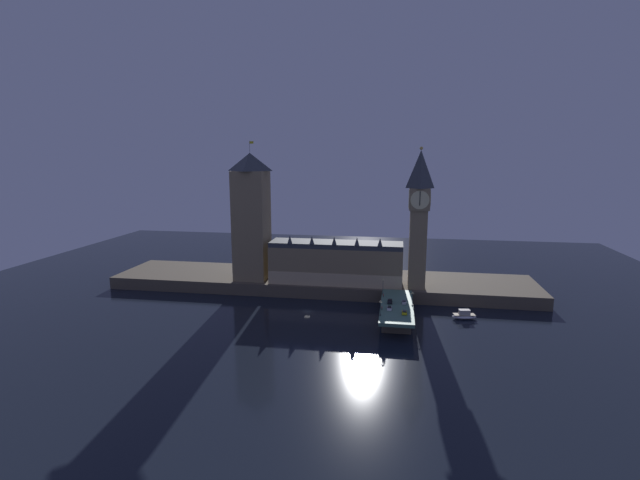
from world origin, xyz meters
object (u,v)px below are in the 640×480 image
car_southbound_lead (404,312)px  pedestrian_near_rail (382,308)px  car_northbound_trail (389,308)px  street_lamp_near (381,306)px  victoria_tower (251,217)px  clock_tower (419,215)px  car_southbound_trail (404,302)px  boat_downstream (464,316)px  street_lamp_mid (413,297)px  car_northbound_lead (390,301)px  street_lamp_far (383,285)px  pedestrian_far_rail (383,295)px

car_southbound_lead → pedestrian_near_rail: (-9.09, 3.25, 0.30)m
car_northbound_trail → street_lamp_near: (-3.43, -7.99, 3.32)m
victoria_tower → pedestrian_near_rail: victoria_tower is taller
clock_tower → car_southbound_trail: bearing=-102.2°
clock_tower → boat_downstream: 51.04m
street_lamp_near → street_lamp_mid: street_lamp_near is taller
car_southbound_trail → boat_downstream: size_ratio=0.39×
street_lamp_mid → street_lamp_near: bearing=-131.3°
victoria_tower → car_southbound_trail: size_ratio=16.78×
victoria_tower → car_northbound_lead: (71.81, -32.37, -31.11)m
car_southbound_trail → pedestrian_near_rail: 13.50m
car_southbound_lead → street_lamp_mid: (3.43, 10.85, 3.12)m
clock_tower → street_lamp_near: size_ratio=10.63×
pedestrian_near_rail → street_lamp_near: bearing=-93.2°
pedestrian_near_rail → street_lamp_mid: bearing=31.2°
car_northbound_trail → street_lamp_far: bearing=99.1°
car_northbound_lead → pedestrian_near_rail: size_ratio=2.75×
car_southbound_lead → street_lamp_near: 10.79m
victoria_tower → boat_downstream: 113.72m
street_lamp_near → pedestrian_near_rail: bearing=86.8°
pedestrian_near_rail → street_lamp_far: 22.61m
car_northbound_lead → street_lamp_mid: (9.49, -2.32, 3.02)m
pedestrian_near_rail → pedestrian_far_rail: size_ratio=1.05×
clock_tower → boat_downstream: bearing=-50.5°
car_southbound_trail → pedestrian_near_rail: pedestrian_near_rail is taller
car_northbound_lead → car_northbound_trail: 9.05m
victoria_tower → pedestrian_far_rail: (68.78, -24.73, -30.96)m
car_northbound_lead → car_northbound_trail: size_ratio=1.05×
car_northbound_trail → pedestrian_near_rail: pedestrian_near_rail is taller
street_lamp_mid → boat_downstream: size_ratio=0.55×
pedestrian_near_rail → street_lamp_mid: 14.92m
car_northbound_trail → car_southbound_trail: (6.06, 9.11, -0.00)m
car_northbound_trail → pedestrian_far_rail: pedestrian_far_rail is taller
car_northbound_trail → car_southbound_trail: same height
victoria_tower → street_lamp_near: victoria_tower is taller
car_northbound_lead → car_southbound_trail: 6.06m
car_southbound_lead → car_southbound_trail: 13.23m
pedestrian_far_rail → pedestrian_near_rail: bearing=-90.0°
pedestrian_far_rail → street_lamp_near: street_lamp_near is taller
car_northbound_trail → boat_downstream: 35.08m
clock_tower → pedestrian_near_rail: bearing=-111.7°
pedestrian_near_rail → pedestrian_far_rail: (-0.00, 17.56, -0.05)m
victoria_tower → street_lamp_mid: 92.75m
car_southbound_trail → street_lamp_far: street_lamp_far is taller
pedestrian_near_rail → street_lamp_far: bearing=91.0°
victoria_tower → boat_downstream: victoria_tower is taller
car_southbound_trail → street_lamp_near: (-9.49, -17.10, 3.32)m
car_southbound_trail → pedestrian_near_rail: bearing=-132.4°
car_northbound_trail → car_southbound_trail: size_ratio=1.07×
clock_tower → street_lamp_far: bearing=-134.6°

